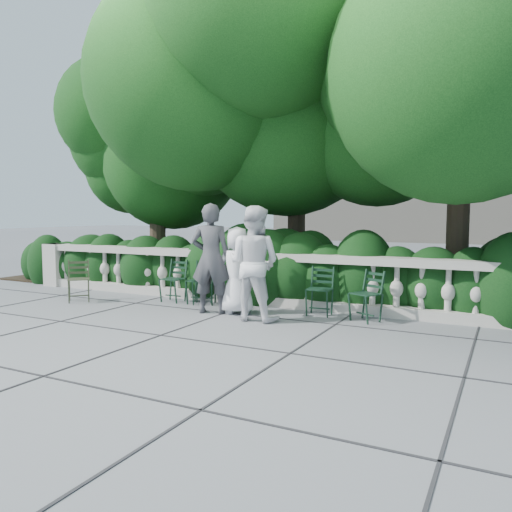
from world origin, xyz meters
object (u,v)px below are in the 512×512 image
at_px(chair_c, 203,305).
at_px(chair_weathered, 79,303).
at_px(person_businessman, 237,270).
at_px(person_casual_man, 254,263).
at_px(chair_a, 169,303).
at_px(person_woman_grey, 211,259).
at_px(chair_d, 317,317).
at_px(chair_e, 359,323).
at_px(chair_b, 196,305).

bearing_deg(chair_c, chair_weathered, -179.93).
bearing_deg(person_businessman, person_casual_man, 129.11).
bearing_deg(chair_weathered, chair_c, -24.18).
relative_size(chair_a, person_woman_grey, 0.44).
height_order(chair_d, chair_e, same).
bearing_deg(chair_d, person_businessman, -169.35).
bearing_deg(chair_c, chair_a, 164.24).
xyz_separation_m(chair_b, chair_d, (2.41, 0.03, 0.00)).
xyz_separation_m(chair_weathered, person_businessman, (3.23, 0.51, 0.75)).
xyz_separation_m(chair_weathered, person_casual_man, (3.70, 0.21, 0.93)).
bearing_deg(chair_c, chair_d, -20.68).
height_order(chair_d, person_businessman, person_businessman).
xyz_separation_m(person_woman_grey, person_casual_man, (0.90, -0.14, -0.03)).
distance_m(chair_e, person_casual_man, 1.93).
distance_m(chair_c, person_casual_man, 1.82).
distance_m(chair_a, person_woman_grey, 1.65).
distance_m(chair_e, person_businessman, 2.21).
height_order(chair_c, person_businessman, person_businessman).
bearing_deg(chair_weathered, chair_d, -34.18).
relative_size(chair_weathered, person_businessman, 0.56).
xyz_separation_m(chair_d, chair_e, (0.74, -0.10, 0.00)).
bearing_deg(person_woman_grey, chair_weathered, -9.84).
xyz_separation_m(chair_a, chair_b, (0.60, 0.04, 0.00)).
relative_size(chair_c, person_casual_man, 0.45).
height_order(chair_a, chair_c, same).
height_order(chair_a, chair_weathered, same).
bearing_deg(chair_c, person_businessman, -41.30).
relative_size(chair_a, person_casual_man, 0.45).
bearing_deg(chair_a, person_woman_grey, -20.58).
bearing_deg(person_businessman, chair_weathered, -9.04).
height_order(chair_a, chair_e, same).
bearing_deg(chair_b, chair_a, 179.09).
distance_m(person_woman_grey, person_casual_man, 0.91).
xyz_separation_m(chair_a, person_businessman, (1.69, -0.29, 0.75)).
bearing_deg(chair_b, chair_c, 7.10).
height_order(chair_b, chair_d, same).
relative_size(chair_e, person_businessman, 0.56).
bearing_deg(person_businessman, chair_e, 169.05).
bearing_deg(chair_e, person_casual_man, -133.65).
xyz_separation_m(chair_e, person_businessman, (-2.07, -0.26, 0.75)).
relative_size(chair_c, chair_d, 1.00).
xyz_separation_m(chair_b, chair_e, (3.15, -0.07, 0.00)).
xyz_separation_m(chair_c, chair_weathered, (-2.28, -0.87, 0.00)).
xyz_separation_m(chair_e, person_woman_grey, (-2.49, -0.43, 0.95)).
distance_m(chair_a, chair_d, 3.01).
bearing_deg(chair_weathered, chair_e, -36.74).
distance_m(chair_c, chair_weathered, 2.44).
height_order(chair_e, person_casual_man, person_casual_man).
distance_m(chair_b, chair_d, 2.41).
distance_m(chair_a, person_businessman, 1.87).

